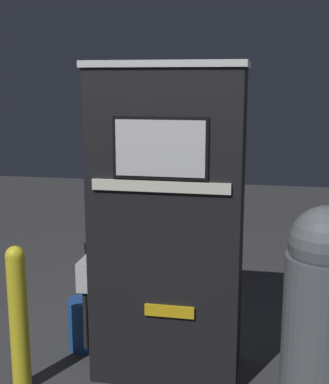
% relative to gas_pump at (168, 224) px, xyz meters
% --- Properties ---
extents(gas_pump, '(1.04, 0.54, 2.03)m').
position_rel_gas_pump_xyz_m(gas_pump, '(0.00, 0.00, 0.00)').
color(gas_pump, black).
rests_on(gas_pump, ground_plane).
extents(safety_bollard, '(0.12, 0.12, 0.95)m').
position_rel_gas_pump_xyz_m(safety_bollard, '(-0.87, -0.40, -0.52)').
color(safety_bollard, yellow).
rests_on(safety_bollard, ground_plane).
extents(trash_bin, '(0.47, 0.47, 1.21)m').
position_rel_gas_pump_xyz_m(trash_bin, '(0.97, -0.12, -0.40)').
color(trash_bin, '#51565B').
rests_on(trash_bin, ground_plane).
extents(squeegee_bucket, '(0.25, 0.25, 0.82)m').
position_rel_gas_pump_xyz_m(squeegee_bucket, '(-0.65, 0.19, -0.83)').
color(squeegee_bucket, '#1E478C').
rests_on(squeegee_bucket, ground_plane).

